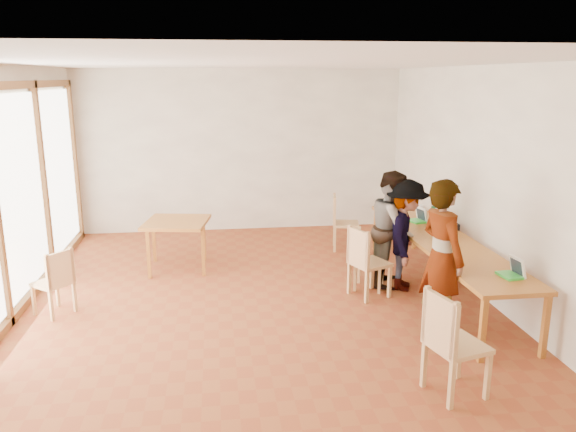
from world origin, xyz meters
name	(u,v)px	position (x,y,z in m)	size (l,w,h in m)	color
ground	(259,312)	(0.00, 0.00, 0.00)	(8.00, 8.00, 0.00)	brown
wall_back	(241,151)	(0.00, 4.00, 1.50)	(6.00, 0.10, 3.00)	white
wall_front	(319,357)	(0.00, -4.00, 1.50)	(6.00, 0.10, 3.00)	white
wall_right	(497,188)	(3.00, 0.00, 1.50)	(0.10, 8.00, 3.00)	white
ceiling	(255,61)	(0.00, 0.00, 3.02)	(6.00, 8.00, 0.04)	white
communal_table	(442,242)	(2.50, 0.39, 0.70)	(0.80, 4.00, 0.75)	#BB7329
side_table	(177,226)	(-1.09, 1.81, 0.67)	(0.90, 0.90, 0.75)	#BB7329
chair_near	(448,334)	(1.55, -2.09, 0.61)	(0.57, 0.57, 0.53)	tan
chair_mid	(363,253)	(1.50, 0.65, 0.50)	(0.50, 0.50, 0.44)	tan
chair_far	(364,255)	(1.42, 0.32, 0.58)	(0.58, 0.58, 0.51)	tan
chair_empty	(340,217)	(1.57, 2.47, 0.57)	(0.50, 0.50, 0.49)	tan
chair_spare	(57,276)	(-2.43, 0.24, 0.51)	(0.55, 0.55, 0.44)	tan
person_near	(442,258)	(1.99, -0.81, 0.89)	(0.65, 0.43, 1.79)	gray
person_mid	(393,229)	(1.93, 0.76, 0.81)	(0.78, 0.61, 1.62)	gray
person_far	(406,235)	(2.06, 0.56, 0.76)	(0.98, 0.57, 1.52)	gray
laptop_near	(513,271)	(2.68, -1.11, 0.81)	(0.25, 0.28, 0.22)	green
laptop_mid	(450,237)	(2.56, 0.29, 0.80)	(0.23, 0.25, 0.19)	green
laptop_far	(419,218)	(2.51, 1.29, 0.81)	(0.28, 0.30, 0.22)	green
yellow_mug	(442,229)	(2.61, 0.67, 0.80)	(0.14, 0.14, 0.11)	#F2F732
green_bottle	(433,215)	(2.64, 1.09, 0.89)	(0.07, 0.07, 0.28)	#1A6136
clear_glass	(421,208)	(2.81, 1.99, 0.80)	(0.07, 0.07, 0.09)	silver
condiment_cup	(400,221)	(2.21, 1.27, 0.78)	(0.08, 0.08, 0.06)	white
pink_phone	(405,211)	(2.52, 1.96, 0.76)	(0.05, 0.10, 0.01)	#CC445D
black_pouch	(451,226)	(2.82, 0.85, 0.80)	(0.16, 0.26, 0.09)	black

